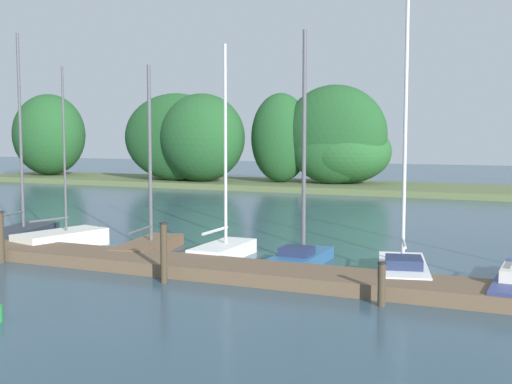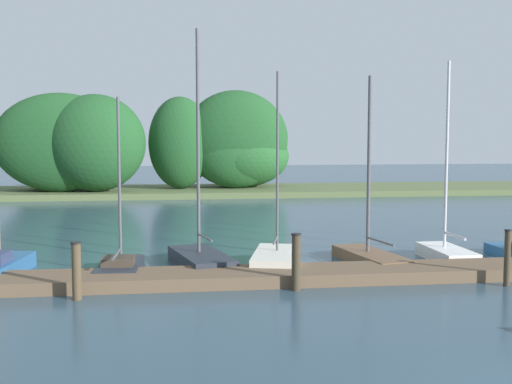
{
  "view_description": "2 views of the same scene",
  "coord_description": "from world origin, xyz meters",
  "px_view_note": "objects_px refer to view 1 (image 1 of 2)",
  "views": [
    {
      "loc": [
        11.36,
        -5.59,
        3.75
      ],
      "look_at": [
        4.31,
        10.26,
        2.21
      ],
      "focal_mm": 44.78,
      "sensor_mm": 36.0,
      "label": 1
    },
    {
      "loc": [
        -6.38,
        -8.25,
        4.11
      ],
      "look_at": [
        -3.93,
        10.25,
        2.47
      ],
      "focal_mm": 45.4,
      "sensor_mm": 36.0,
      "label": 2
    }
  ],
  "objects_px": {
    "sailboat_3": "(22,231)",
    "sailboat_6": "(225,246)",
    "mooring_piling_2": "(0,237)",
    "mooring_piling_3": "(164,252)",
    "sailboat_7": "(302,251)",
    "mooring_piling_4": "(382,284)",
    "sailboat_4": "(64,238)",
    "sailboat_5": "(150,242)",
    "sailboat_8": "(403,263)"
  },
  "relations": [
    {
      "from": "mooring_piling_2",
      "to": "sailboat_6",
      "type": "bearing_deg",
      "value": 31.25
    },
    {
      "from": "sailboat_8",
      "to": "mooring_piling_4",
      "type": "relative_size",
      "value": 8.13
    },
    {
      "from": "sailboat_6",
      "to": "mooring_piling_3",
      "type": "xyz_separation_m",
      "value": [
        0.13,
        -3.69,
        0.44
      ]
    },
    {
      "from": "sailboat_6",
      "to": "sailboat_4",
      "type": "bearing_deg",
      "value": 95.7
    },
    {
      "from": "sailboat_8",
      "to": "mooring_piling_2",
      "type": "relative_size",
      "value": 5.25
    },
    {
      "from": "mooring_piling_4",
      "to": "sailboat_8",
      "type": "bearing_deg",
      "value": 92.54
    },
    {
      "from": "sailboat_3",
      "to": "sailboat_7",
      "type": "height_order",
      "value": "sailboat_3"
    },
    {
      "from": "sailboat_3",
      "to": "mooring_piling_3",
      "type": "height_order",
      "value": "sailboat_3"
    },
    {
      "from": "mooring_piling_4",
      "to": "mooring_piling_3",
      "type": "bearing_deg",
      "value": -179.58
    },
    {
      "from": "sailboat_6",
      "to": "mooring_piling_2",
      "type": "xyz_separation_m",
      "value": [
        -5.68,
        -3.45,
        0.43
      ]
    },
    {
      "from": "sailboat_3",
      "to": "mooring_piling_2",
      "type": "bearing_deg",
      "value": -158.08
    },
    {
      "from": "sailboat_4",
      "to": "sailboat_8",
      "type": "xyz_separation_m",
      "value": [
        11.3,
        0.05,
        0.06
      ]
    },
    {
      "from": "sailboat_5",
      "to": "sailboat_7",
      "type": "distance_m",
      "value": 5.19
    },
    {
      "from": "sailboat_7",
      "to": "mooring_piling_4",
      "type": "bearing_deg",
      "value": -138.74
    },
    {
      "from": "mooring_piling_3",
      "to": "mooring_piling_4",
      "type": "relative_size",
      "value": 1.58
    },
    {
      "from": "mooring_piling_3",
      "to": "mooring_piling_4",
      "type": "xyz_separation_m",
      "value": [
        5.58,
        0.04,
        -0.28
      ]
    },
    {
      "from": "sailboat_7",
      "to": "mooring_piling_3",
      "type": "distance_m",
      "value": 4.39
    },
    {
      "from": "sailboat_3",
      "to": "sailboat_6",
      "type": "bearing_deg",
      "value": -102.98
    },
    {
      "from": "sailboat_4",
      "to": "mooring_piling_4",
      "type": "relative_size",
      "value": 6.1
    },
    {
      "from": "sailboat_4",
      "to": "sailboat_6",
      "type": "relative_size",
      "value": 0.93
    },
    {
      "from": "mooring_piling_3",
      "to": "mooring_piling_4",
      "type": "height_order",
      "value": "mooring_piling_3"
    },
    {
      "from": "sailboat_3",
      "to": "mooring_piling_2",
      "type": "xyz_separation_m",
      "value": [
        2.4,
        -3.34,
        0.42
      ]
    },
    {
      "from": "mooring_piling_2",
      "to": "sailboat_5",
      "type": "bearing_deg",
      "value": 47.45
    },
    {
      "from": "sailboat_5",
      "to": "mooring_piling_2",
      "type": "distance_m",
      "value": 4.52
    },
    {
      "from": "sailboat_3",
      "to": "sailboat_8",
      "type": "height_order",
      "value": "sailboat_8"
    },
    {
      "from": "sailboat_7",
      "to": "mooring_piling_3",
      "type": "relative_size",
      "value": 4.34
    },
    {
      "from": "sailboat_7",
      "to": "mooring_piling_4",
      "type": "xyz_separation_m",
      "value": [
        3.16,
        -3.61,
        0.09
      ]
    },
    {
      "from": "sailboat_5",
      "to": "mooring_piling_3",
      "type": "height_order",
      "value": "sailboat_5"
    },
    {
      "from": "sailboat_3",
      "to": "mooring_piling_3",
      "type": "bearing_deg",
      "value": -127.35
    },
    {
      "from": "sailboat_7",
      "to": "mooring_piling_2",
      "type": "height_order",
      "value": "sailboat_7"
    },
    {
      "from": "mooring_piling_3",
      "to": "sailboat_6",
      "type": "bearing_deg",
      "value": 92.02
    },
    {
      "from": "mooring_piling_4",
      "to": "sailboat_5",
      "type": "bearing_deg",
      "value": 157.14
    },
    {
      "from": "sailboat_7",
      "to": "mooring_piling_2",
      "type": "xyz_separation_m",
      "value": [
        -8.23,
        -3.4,
        0.36
      ]
    },
    {
      "from": "sailboat_7",
      "to": "mooring_piling_2",
      "type": "bearing_deg",
      "value": 112.44
    },
    {
      "from": "mooring_piling_2",
      "to": "mooring_piling_4",
      "type": "height_order",
      "value": "mooring_piling_2"
    },
    {
      "from": "mooring_piling_4",
      "to": "sailboat_6",
      "type": "bearing_deg",
      "value": 147.39
    },
    {
      "from": "sailboat_3",
      "to": "sailboat_6",
      "type": "xyz_separation_m",
      "value": [
        8.08,
        0.1,
        -0.01
      ]
    },
    {
      "from": "sailboat_3",
      "to": "mooring_piling_3",
      "type": "distance_m",
      "value": 8.97
    },
    {
      "from": "sailboat_6",
      "to": "sailboat_7",
      "type": "bearing_deg",
      "value": -91.55
    },
    {
      "from": "sailboat_5",
      "to": "sailboat_6",
      "type": "distance_m",
      "value": 2.64
    },
    {
      "from": "mooring_piling_2",
      "to": "mooring_piling_4",
      "type": "relative_size",
      "value": 1.55
    },
    {
      "from": "mooring_piling_2",
      "to": "mooring_piling_3",
      "type": "distance_m",
      "value": 5.82
    },
    {
      "from": "sailboat_8",
      "to": "mooring_piling_2",
      "type": "distance_m",
      "value": 11.62
    },
    {
      "from": "sailboat_6",
      "to": "mooring_piling_4",
      "type": "xyz_separation_m",
      "value": [
        5.71,
        -3.65,
        0.16
      ]
    },
    {
      "from": "sailboat_8",
      "to": "sailboat_7",
      "type": "bearing_deg",
      "value": 66.9
    },
    {
      "from": "sailboat_5",
      "to": "sailboat_4",
      "type": "bearing_deg",
      "value": 88.27
    },
    {
      "from": "sailboat_8",
      "to": "sailboat_3",
      "type": "bearing_deg",
      "value": 74.71
    },
    {
      "from": "sailboat_5",
      "to": "sailboat_8",
      "type": "height_order",
      "value": "sailboat_8"
    },
    {
      "from": "sailboat_6",
      "to": "mooring_piling_2",
      "type": "relative_size",
      "value": 4.25
    },
    {
      "from": "mooring_piling_2",
      "to": "sailboat_3",
      "type": "bearing_deg",
      "value": 125.64
    }
  ]
}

